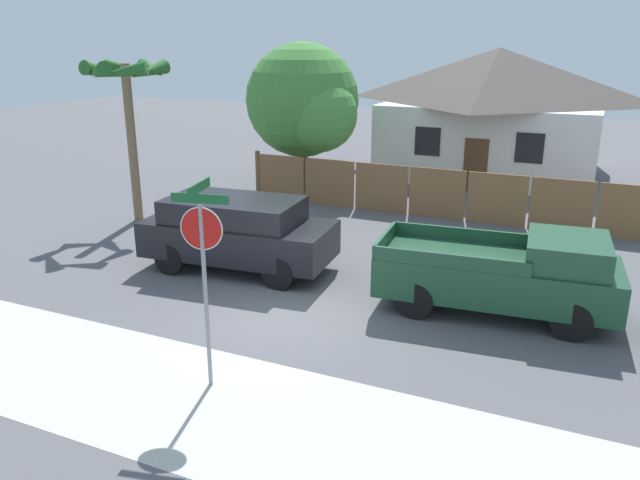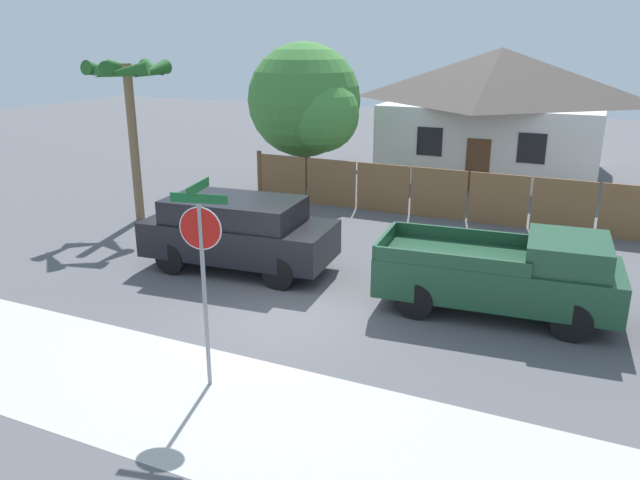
% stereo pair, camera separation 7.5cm
% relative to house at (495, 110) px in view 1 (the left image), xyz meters
% --- Properties ---
extents(ground_plane, '(80.00, 80.00, 0.00)m').
position_rel_house_xyz_m(ground_plane, '(-1.48, -16.69, -2.72)').
color(ground_plane, '#56565B').
extents(sidewalk_strip, '(36.00, 3.20, 0.01)m').
position_rel_house_xyz_m(sidewalk_strip, '(-1.48, -20.29, -2.72)').
color(sidewalk_strip, beige).
rests_on(sidewalk_strip, ground).
extents(wooden_fence, '(13.40, 0.12, 1.73)m').
position_rel_house_xyz_m(wooden_fence, '(-0.38, -8.01, -1.91)').
color(wooden_fence, brown).
rests_on(wooden_fence, ground).
extents(house, '(9.14, 7.83, 5.25)m').
position_rel_house_xyz_m(house, '(0.00, 0.00, 0.00)').
color(house, white).
rests_on(house, ground).
extents(oak_tree, '(4.43, 4.22, 5.50)m').
position_rel_house_xyz_m(oak_tree, '(-5.91, -6.21, 0.58)').
color(oak_tree, brown).
rests_on(oak_tree, ground).
extents(palm_tree, '(2.48, 2.68, 4.99)m').
position_rel_house_xyz_m(palm_tree, '(-9.04, -12.24, 1.54)').
color(palm_tree, brown).
rests_on(palm_tree, ground).
extents(red_suv, '(4.86, 2.43, 1.83)m').
position_rel_house_xyz_m(red_suv, '(-3.76, -14.74, -1.72)').
color(red_suv, black).
rests_on(red_suv, ground).
extents(orange_pickup, '(5.07, 2.40, 1.79)m').
position_rel_house_xyz_m(orange_pickup, '(2.76, -14.72, -1.83)').
color(orange_pickup, '#1E472D').
rests_on(orange_pickup, ground).
extents(stop_sign, '(0.93, 0.83, 3.50)m').
position_rel_house_xyz_m(stop_sign, '(-1.28, -19.75, -0.34)').
color(stop_sign, gray).
rests_on(stop_sign, ground).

